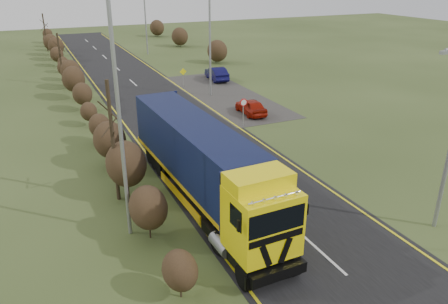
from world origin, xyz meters
TOP-DOWN VIEW (x-y plane):
  - ground at (0.00, 0.00)m, footprint 160.00×160.00m
  - road at (0.00, 10.00)m, footprint 8.00×120.00m
  - layby at (6.50, 20.00)m, footprint 6.00×18.00m
  - lane_markings at (0.00, 9.69)m, footprint 7.52×116.00m
  - hedgerow at (-6.00, 7.89)m, footprint 2.24×102.04m
  - lorry at (-2.80, 1.93)m, footprint 2.80×14.30m
  - car_red_hatchback at (6.02, 13.69)m, footprint 1.64×3.70m
  - car_blue_sedan at (8.24, 25.59)m, footprint 1.87×4.30m
  - streetlight_mid at (5.20, 20.32)m, footprint 2.08×0.20m
  - streetlight_far at (5.71, 43.66)m, footprint 1.74×0.18m
  - left_pole at (-6.69, 0.74)m, footprint 0.16×0.16m
  - speed_sign at (4.20, 11.44)m, footprint 0.57×0.10m
  - warning_board at (4.20, 24.53)m, footprint 0.69×0.11m

SIDE VIEW (x-z plane):
  - ground at x=0.00m, z-range 0.00..0.00m
  - road at x=0.00m, z-range 0.00..0.02m
  - layby at x=6.50m, z-range 0.00..0.02m
  - lane_markings at x=0.00m, z-range 0.03..0.03m
  - car_red_hatchback at x=6.02m, z-range 0.00..1.24m
  - car_blue_sedan at x=8.24m, z-range 0.00..1.38m
  - warning_board at x=4.20m, z-range 0.19..1.99m
  - speed_sign at x=4.20m, z-range 0.38..2.44m
  - hedgerow at x=-6.00m, z-range -1.41..4.64m
  - lorry at x=-2.80m, z-range 0.27..4.23m
  - streetlight_far at x=5.71m, z-range 0.39..8.52m
  - left_pole at x=-6.69m, z-range 0.00..9.86m
  - streetlight_mid at x=5.20m, z-range 0.52..10.32m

